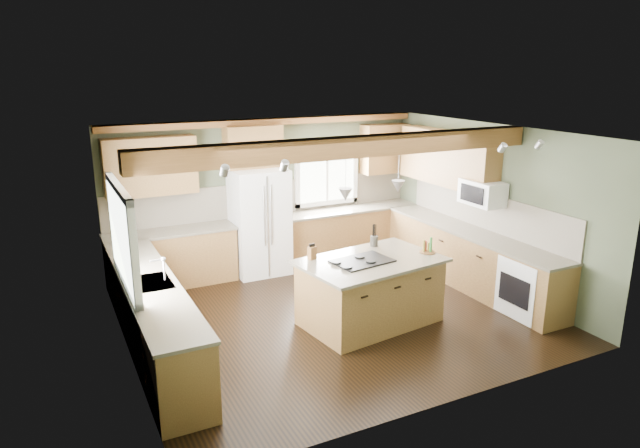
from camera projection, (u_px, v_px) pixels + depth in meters
name	position (u px, v px, depth m)	size (l,w,h in m)	color
floor	(333.00, 315.00, 8.19)	(5.60, 5.60, 0.00)	black
ceiling	(335.00, 133.00, 7.49)	(5.60, 5.60, 0.00)	silver
wall_back	(267.00, 193.00, 9.99)	(5.60, 5.60, 0.00)	#404933
wall_left	(122.00, 258.00, 6.64)	(5.00, 5.00, 0.00)	#404933
wall_right	(490.00, 206.00, 9.04)	(5.00, 5.00, 0.00)	#404933
ceiling_beam	(351.00, 147.00, 7.15)	(5.55, 0.26, 0.26)	brown
soffit_trim	(268.00, 122.00, 9.57)	(5.55, 0.20, 0.10)	brown
backsplash_back	(268.00, 198.00, 10.01)	(5.58, 0.03, 0.58)	brown
backsplash_right	(486.00, 211.00, 9.10)	(0.03, 3.70, 0.58)	brown
base_cab_back_left	(172.00, 259.00, 9.20)	(2.02, 0.60, 0.88)	brown
counter_back_left	(170.00, 232.00, 9.07)	(2.06, 0.64, 0.04)	#453D32
base_cab_back_right	(349.00, 233.00, 10.61)	(2.62, 0.60, 0.88)	brown
counter_back_right	(349.00, 209.00, 10.48)	(2.66, 0.64, 0.04)	#453D32
base_cab_left	(153.00, 319.00, 7.04)	(0.60, 3.70, 0.88)	brown
counter_left	(150.00, 284.00, 6.92)	(0.64, 3.74, 0.04)	#453D32
base_cab_right	(469.00, 259.00, 9.19)	(0.60, 3.70, 0.88)	brown
counter_right	(471.00, 232.00, 9.07)	(0.64, 3.74, 0.04)	#453D32
upper_cab_back_left	(150.00, 166.00, 8.81)	(1.40, 0.35, 0.90)	brown
upper_cab_over_fridge	(253.00, 147.00, 9.49)	(0.96, 0.35, 0.70)	brown
upper_cab_right	(447.00, 158.00, 9.57)	(0.35, 2.20, 0.90)	brown
upper_cab_back_corner	(385.00, 149.00, 10.66)	(0.90, 0.35, 0.90)	brown
window_left	(121.00, 236.00, 6.62)	(0.04, 1.60, 1.05)	white
window_back	(326.00, 173.00, 10.40)	(1.10, 0.04, 1.00)	white
sink	(150.00, 283.00, 6.92)	(0.50, 0.65, 0.03)	#262628
faucet	(164.00, 270.00, 6.95)	(0.02, 0.02, 0.28)	#B2B2B7
dishwasher	(178.00, 367.00, 5.93)	(0.60, 0.60, 0.84)	white
oven	(530.00, 287.00, 8.07)	(0.60, 0.72, 0.84)	white
microwave	(482.00, 193.00, 8.84)	(0.40, 0.70, 0.38)	white
pendant_left	(345.00, 195.00, 7.21)	(0.18, 0.18, 0.16)	#B2B2B7
pendant_right	(398.00, 186.00, 7.70)	(0.18, 0.18, 0.16)	#B2B2B7
refrigerator	(260.00, 222.00, 9.65)	(0.90, 0.74, 1.80)	white
island	(370.00, 293.00, 7.85)	(1.78, 1.09, 0.88)	brown
island_top	(371.00, 261.00, 7.72)	(1.90, 1.21, 0.04)	#453D32
cooktop	(362.00, 261.00, 7.63)	(0.77, 0.51, 0.02)	black
knife_block	(312.00, 253.00, 7.71)	(0.11, 0.08, 0.18)	brown
utensil_crock	(374.00, 241.00, 8.28)	(0.11, 0.11, 0.15)	#463D38
bottle_tray	(428.00, 245.00, 7.98)	(0.23, 0.23, 0.21)	brown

